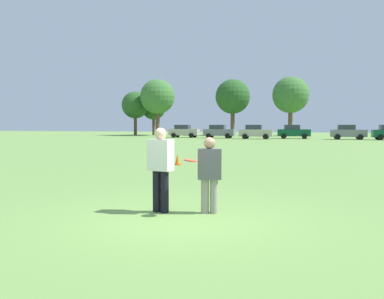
{
  "coord_description": "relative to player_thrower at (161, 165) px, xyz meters",
  "views": [
    {
      "loc": [
        2.42,
        -7.05,
        1.76
      ],
      "look_at": [
        -0.37,
        1.82,
        1.2
      ],
      "focal_mm": 37.94,
      "sensor_mm": 36.0,
      "label": 1
    }
  ],
  "objects": [
    {
      "name": "ground_plane",
      "position": [
        0.62,
        -0.51,
        -0.96
      ],
      "size": [
        192.76,
        192.76,
        0.0
      ],
      "primitive_type": "plane",
      "color": "#6B9347"
    },
    {
      "name": "player_thrower",
      "position": [
        0.0,
        0.0,
        0.0
      ],
      "size": [
        0.52,
        0.35,
        1.71
      ],
      "color": "black",
      "rests_on": "ground"
    },
    {
      "name": "player_defender",
      "position": [
        0.97,
        0.21,
        -0.12
      ],
      "size": [
        0.52,
        0.38,
        1.52
      ],
      "color": "gray",
      "rests_on": "ground"
    },
    {
      "name": "frisbee",
      "position": [
        0.68,
        -0.15,
        0.12
      ],
      "size": [
        0.27,
        0.27,
        0.06
      ],
      "color": "#E54C33"
    },
    {
      "name": "traffic_cone",
      "position": [
        -2.96,
        9.35,
        -0.73
      ],
      "size": [
        0.32,
        0.32,
        0.48
      ],
      "color": "#D8590C",
      "rests_on": "ground"
    },
    {
      "name": "parked_car_near_left",
      "position": [
        -15.53,
        47.48,
        -0.04
      ],
      "size": [
        4.27,
        2.36,
        1.82
      ],
      "color": "#B7AD99",
      "rests_on": "ground"
    },
    {
      "name": "parked_car_mid_left",
      "position": [
        -10.08,
        46.33,
        -0.04
      ],
      "size": [
        4.27,
        2.36,
        1.82
      ],
      "color": "slate",
      "rests_on": "ground"
    },
    {
      "name": "parked_car_center",
      "position": [
        -4.85,
        44.71,
        -0.04
      ],
      "size": [
        4.27,
        2.36,
        1.82
      ],
      "color": "#B7AD99",
      "rests_on": "ground"
    },
    {
      "name": "parked_car_mid_right",
      "position": [
        -0.21,
        47.25,
        -0.04
      ],
      "size": [
        4.27,
        2.36,
        1.82
      ],
      "color": "#0C4C2D",
      "rests_on": "ground"
    },
    {
      "name": "parked_car_near_right",
      "position": [
        6.36,
        45.97,
        -0.04
      ],
      "size": [
        4.27,
        2.36,
        1.82
      ],
      "color": "slate",
      "rests_on": "ground"
    },
    {
      "name": "tree_west_oak",
      "position": [
        -27.97,
        57.61,
        4.32
      ],
      "size": [
        4.73,
        4.73,
        7.68
      ],
      "color": "brown",
      "rests_on": "ground"
    },
    {
      "name": "tree_west_maple",
      "position": [
        -25.74,
        60.62,
        3.97
      ],
      "size": [
        4.42,
        4.42,
        7.18
      ],
      "color": "brown",
      "rests_on": "ground"
    },
    {
      "name": "tree_center_elm",
      "position": [
        -23.18,
        56.27,
        5.59
      ],
      "size": [
        5.86,
        5.86,
        9.53
      ],
      "color": "brown",
      "rests_on": "ground"
    },
    {
      "name": "tree_east_birch",
      "position": [
        -11.37,
        61.53,
        5.7
      ],
      "size": [
        5.96,
        5.96,
        9.68
      ],
      "color": "brown",
      "rests_on": "ground"
    },
    {
      "name": "tree_east_oak",
      "position": [
        -1.67,
        61.89,
        5.8
      ],
      "size": [
        6.05,
        6.05,
        9.84
      ],
      "color": "brown",
      "rests_on": "ground"
    }
  ]
}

